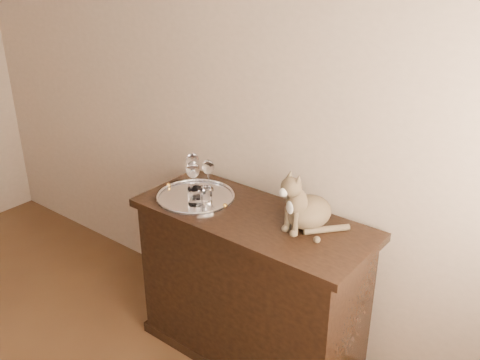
{
  "coord_description": "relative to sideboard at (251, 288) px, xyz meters",
  "views": [
    {
      "loc": [
        1.95,
        0.12,
        2.07
      ],
      "look_at": [
        0.52,
        1.95,
        1.01
      ],
      "focal_mm": 40.0,
      "sensor_mm": 36.0,
      "label": 1
    }
  ],
  "objects": [
    {
      "name": "sideboard",
      "position": [
        0.0,
        0.0,
        0.0
      ],
      "size": [
        1.2,
        0.5,
        0.85
      ],
      "primitive_type": null,
      "color": "black",
      "rests_on": "ground"
    },
    {
      "name": "tray",
      "position": [
        -0.34,
        -0.03,
        0.43
      ],
      "size": [
        0.4,
        0.4,
        0.01
      ],
      "primitive_type": "cylinder",
      "color": "silver",
      "rests_on": "sideboard"
    },
    {
      "name": "wine_glass_d",
      "position": [
        -0.36,
        -0.02,
        0.53
      ],
      "size": [
        0.07,
        0.07,
        0.19
      ],
      "primitive_type": null,
      "color": "white",
      "rests_on": "tray"
    },
    {
      "name": "wine_glass_b",
      "position": [
        -0.34,
        0.08,
        0.52
      ],
      "size": [
        0.06,
        0.06,
        0.17
      ],
      "primitive_type": null,
      "color": "white",
      "rests_on": "tray"
    },
    {
      "name": "wall_back",
      "position": [
        -0.6,
        0.31,
        0.93
      ],
      "size": [
        4.0,
        0.1,
        2.7
      ],
      "primitive_type": "cube",
      "color": "tan",
      "rests_on": "ground"
    },
    {
      "name": "tumbler_c",
      "position": [
        -0.26,
        -0.05,
        0.47
      ],
      "size": [
        0.07,
        0.07,
        0.08
      ],
      "primitive_type": "cylinder",
      "color": "silver",
      "rests_on": "tray"
    },
    {
      "name": "tumbler_a",
      "position": [
        -0.28,
        -0.09,
        0.48
      ],
      "size": [
        0.08,
        0.08,
        0.09
      ],
      "primitive_type": "cylinder",
      "color": "white",
      "rests_on": "tray"
    },
    {
      "name": "wine_glass_a",
      "position": [
        -0.43,
        0.06,
        0.53
      ],
      "size": [
        0.07,
        0.07,
        0.19
      ],
      "primitive_type": null,
      "color": "white",
      "rests_on": "tray"
    },
    {
      "name": "cat",
      "position": [
        0.27,
        0.08,
        0.57
      ],
      "size": [
        0.36,
        0.34,
        0.3
      ],
      "primitive_type": null,
      "rotation": [
        0.0,
        0.0,
        -0.27
      ],
      "color": "#4C3A2D",
      "rests_on": "sideboard"
    }
  ]
}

